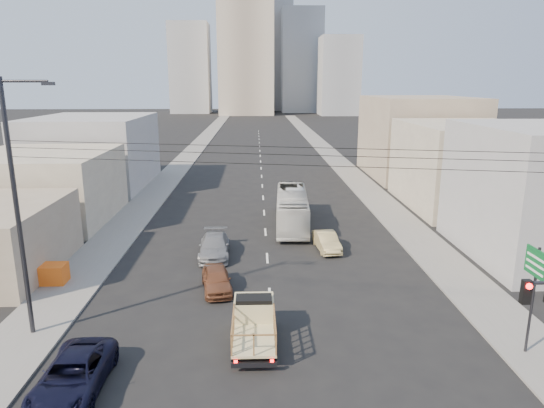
{
  "coord_description": "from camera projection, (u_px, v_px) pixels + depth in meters",
  "views": [
    {
      "loc": [
        -0.73,
        -17.42,
        11.75
      ],
      "look_at": [
        0.37,
        15.36,
        3.5
      ],
      "focal_mm": 32.0,
      "sensor_mm": 36.0,
      "label": 1
    }
  ],
  "objects": [
    {
      "name": "bldg_left_far",
      "position": [
        93.0,
        151.0,
        55.97
      ],
      "size": [
        12.0,
        16.0,
        8.0
      ],
      "primitive_type": "cube",
      "color": "#969699",
      "rests_on": "ground"
    },
    {
      "name": "green_sign",
      "position": [
        535.0,
        275.0,
        20.68
      ],
      "size": [
        0.18,
        1.6,
        5.0
      ],
      "color": "#2D2D33",
      "rests_on": "ground"
    },
    {
      "name": "sedan_tan",
      "position": [
        327.0,
        241.0,
        34.86
      ],
      "size": [
        1.77,
        4.02,
        1.28
      ],
      "primitive_type": "imported",
      "rotation": [
        0.0,
        0.0,
        0.11
      ],
      "color": "tan",
      "rests_on": "ground"
    },
    {
      "name": "city_bus",
      "position": [
        292.0,
        208.0,
        40.65
      ],
      "size": [
        3.08,
        10.78,
        2.97
      ],
      "primitive_type": "imported",
      "rotation": [
        0.0,
        0.0,
        -0.06
      ],
      "color": "silver",
      "rests_on": "ground"
    },
    {
      "name": "bldg_left_mid",
      "position": [
        44.0,
        187.0,
        41.69
      ],
      "size": [
        11.0,
        12.0,
        6.0
      ],
      "primitive_type": "cube",
      "color": "#A79C87",
      "rests_on": "ground"
    },
    {
      "name": "midrise_nw",
      "position": [
        190.0,
        69.0,
        189.25
      ],
      "size": [
        15.0,
        15.0,
        34.0
      ],
      "primitive_type": "cube",
      "color": "#989CA1",
      "rests_on": "ground"
    },
    {
      "name": "sedan_brown",
      "position": [
        217.0,
        279.0,
        28.03
      ],
      "size": [
        2.21,
        4.15,
        1.34
      ],
      "primitive_type": "imported",
      "rotation": [
        0.0,
        0.0,
        0.17
      ],
      "color": "brown",
      "rests_on": "ground"
    },
    {
      "name": "flatbed_pickup",
      "position": [
        254.0,
        321.0,
        22.24
      ],
      "size": [
        1.95,
        4.41,
        1.9
      ],
      "color": "#CCBE89",
      "rests_on": "ground"
    },
    {
      "name": "bldg_right_far",
      "position": [
        418.0,
        137.0,
        61.86
      ],
      "size": [
        12.0,
        16.0,
        10.0
      ],
      "primitive_type": "cube",
      "color": "gray",
      "rests_on": "ground"
    },
    {
      "name": "navy_pickup",
      "position": [
        73.0,
        375.0,
        18.79
      ],
      "size": [
        2.35,
        5.09,
        1.41
      ],
      "primitive_type": "imported",
      "rotation": [
        0.0,
        0.0,
        0.0
      ],
      "color": "black",
      "rests_on": "ground"
    },
    {
      "name": "sidewalk_left",
      "position": [
        195.0,
        149.0,
        87.23
      ],
      "size": [
        3.5,
        180.0,
        0.12
      ],
      "primitive_type": "cube",
      "color": "slate",
      "rests_on": "ground"
    },
    {
      "name": "ground",
      "position": [
        276.0,
        379.0,
        19.78
      ],
      "size": [
        420.0,
        420.0,
        0.0
      ],
      "primitive_type": "plane",
      "color": "black",
      "rests_on": "ground"
    },
    {
      "name": "streetlamp_left",
      "position": [
        19.0,
        204.0,
        21.71
      ],
      "size": [
        2.36,
        0.25,
        12.0
      ],
      "color": "#2D2D33",
      "rests_on": "ground"
    },
    {
      "name": "midrise_back",
      "position": [
        271.0,
        58.0,
        208.47
      ],
      "size": [
        18.0,
        18.0,
        44.0
      ],
      "primitive_type": "cube",
      "color": "#969699",
      "rests_on": "ground"
    },
    {
      "name": "lane_dashes",
      "position": [
        261.0,
        165.0,
        71.15
      ],
      "size": [
        0.15,
        104.0,
        0.01
      ],
      "color": "silver",
      "rests_on": "ground"
    },
    {
      "name": "midrise_east",
      "position": [
        339.0,
        76.0,
        177.28
      ],
      "size": [
        14.0,
        14.0,
        28.0
      ],
      "primitive_type": "cube",
      "color": "#989CA1",
      "rests_on": "ground"
    },
    {
      "name": "sidewalk_right",
      "position": [
        324.0,
        149.0,
        88.0
      ],
      "size": [
        3.5,
        180.0,
        0.12
      ],
      "primitive_type": "cube",
      "color": "slate",
      "rests_on": "ground"
    },
    {
      "name": "overhead_wires",
      "position": [
        274.0,
        155.0,
        19.05
      ],
      "size": [
        23.01,
        5.02,
        0.72
      ],
      "color": "black",
      "rests_on": "ground"
    },
    {
      "name": "bldg_right_mid",
      "position": [
        466.0,
        165.0,
        46.58
      ],
      "size": [
        11.0,
        14.0,
        8.0
      ],
      "primitive_type": "cube",
      "color": "#A79C87",
      "rests_on": "ground"
    },
    {
      "name": "midrise_ne",
      "position": [
        302.0,
        61.0,
        194.81
      ],
      "size": [
        16.0,
        16.0,
        40.0
      ],
      "primitive_type": "cube",
      "color": "#989CA1",
      "rests_on": "ground"
    },
    {
      "name": "crate_stack",
      "position": [
        51.0,
        274.0,
        28.83
      ],
      "size": [
        1.8,
        1.2,
        1.14
      ],
      "color": "orange",
      "rests_on": "sidewalk_left"
    },
    {
      "name": "high_rise_tower",
      "position": [
        246.0,
        31.0,
        177.11
      ],
      "size": [
        20.0,
        20.0,
        60.0
      ],
      "primitive_type": "cube",
      "color": "tan",
      "rests_on": "ground"
    },
    {
      "name": "sedan_grey",
      "position": [
        214.0,
        246.0,
        33.56
      ],
      "size": [
        2.19,
        5.07,
        1.45
      ],
      "primitive_type": "imported",
      "rotation": [
        0.0,
        0.0,
        0.03
      ],
      "color": "gray",
      "rests_on": "ground"
    }
  ]
}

